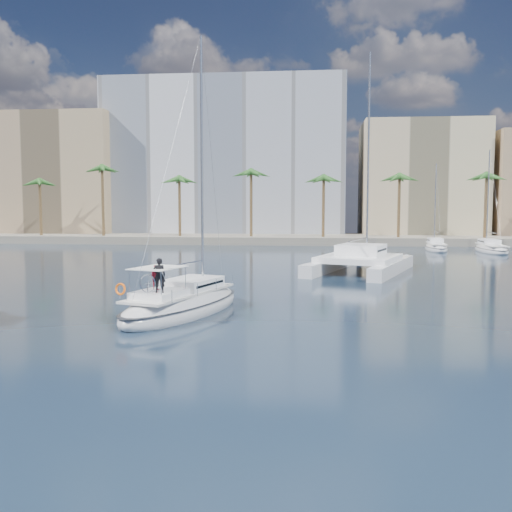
# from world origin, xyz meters

# --- Properties ---
(ground) EXTENTS (160.00, 160.00, 0.00)m
(ground) POSITION_xyz_m (0.00, 0.00, 0.00)
(ground) COLOR black
(ground) RESTS_ON ground
(quay) EXTENTS (120.00, 14.00, 1.20)m
(quay) POSITION_xyz_m (0.00, 61.00, 0.60)
(quay) COLOR gray
(quay) RESTS_ON ground
(building_modern) EXTENTS (42.00, 16.00, 28.00)m
(building_modern) POSITION_xyz_m (-12.00, 73.00, 14.00)
(building_modern) COLOR silver
(building_modern) RESTS_ON ground
(building_tan_left) EXTENTS (22.00, 14.00, 22.00)m
(building_tan_left) POSITION_xyz_m (-42.00, 69.00, 11.00)
(building_tan_left) COLOR tan
(building_tan_left) RESTS_ON ground
(building_beige) EXTENTS (20.00, 14.00, 20.00)m
(building_beige) POSITION_xyz_m (22.00, 70.00, 10.00)
(building_beige) COLOR #C3B48C
(building_beige) RESTS_ON ground
(palm_left) EXTENTS (3.60, 3.60, 12.30)m
(palm_left) POSITION_xyz_m (-34.00, 57.00, 10.28)
(palm_left) COLOR brown
(palm_left) RESTS_ON ground
(palm_centre) EXTENTS (3.60, 3.60, 12.30)m
(palm_centre) POSITION_xyz_m (0.00, 57.00, 10.28)
(palm_centre) COLOR brown
(palm_centre) RESTS_ON ground
(main_sloop) EXTENTS (6.78, 11.61, 16.43)m
(main_sloop) POSITION_xyz_m (-3.70, 0.01, 0.52)
(main_sloop) COLOR silver
(main_sloop) RESTS_ON ground
(catamaran) EXTENTS (11.09, 15.28, 19.86)m
(catamaran) POSITION_xyz_m (7.81, 20.89, 1.19)
(catamaran) COLOR silver
(catamaran) RESTS_ON ground
(seagull) EXTENTS (1.12, 0.48, 0.21)m
(seagull) POSITION_xyz_m (-2.94, 3.65, 0.30)
(seagull) COLOR silver
(seagull) RESTS_ON ground
(moored_yacht_a) EXTENTS (3.37, 9.52, 11.90)m
(moored_yacht_a) POSITION_xyz_m (20.00, 47.00, 0.00)
(moored_yacht_a) COLOR silver
(moored_yacht_a) RESTS_ON ground
(moored_yacht_b) EXTENTS (3.32, 10.83, 13.72)m
(moored_yacht_b) POSITION_xyz_m (26.50, 45.00, 0.00)
(moored_yacht_b) COLOR silver
(moored_yacht_b) RESTS_ON ground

